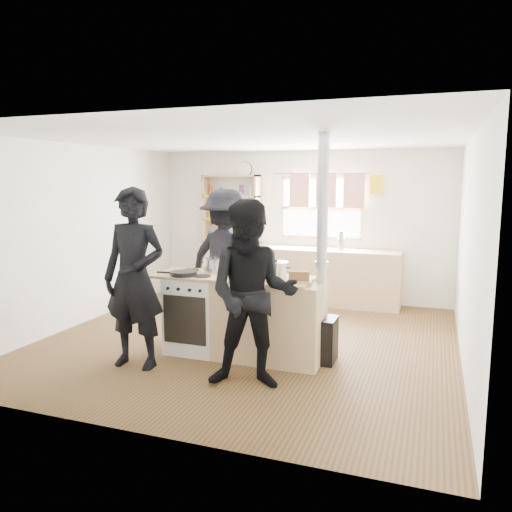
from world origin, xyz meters
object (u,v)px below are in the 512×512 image
object	(u,v)px
person_near_left	(134,278)
person_far	(227,260)
roast_tray	(242,274)
skillet_greens	(184,273)
flue_heater	(321,304)
cooking_island	(244,316)
person_near_right	(252,295)
thermos	(341,241)
bread_board	(299,277)
stockpot_counter	(276,269)
stockpot_stove	(213,265)

from	to	relation	value
person_near_left	person_far	xyz separation A→B (m)	(0.39, 1.60, -0.02)
roast_tray	person_far	bearing A→B (deg)	121.83
skillet_greens	flue_heater	distance (m)	1.58
cooking_island	person_near_right	xyz separation A→B (m)	(0.39, -0.76, 0.45)
person_far	thermos	bearing A→B (deg)	-108.82
bread_board	roast_tray	bearing A→B (deg)	174.28
bread_board	thermos	bearing A→B (deg)	91.29
roast_tray	stockpot_counter	world-z (taller)	stockpot_counter
cooking_island	roast_tray	bearing A→B (deg)	-112.43
flue_heater	person_far	xyz separation A→B (m)	(-1.46, 0.80, 0.30)
flue_heater	person_near_right	distance (m)	1.05
stockpot_stove	thermos	bearing A→B (deg)	68.58
thermos	stockpot_stove	size ratio (longest dim) A/B	1.19
thermos	cooking_island	world-z (taller)	thermos
person_near_left	thermos	bearing A→B (deg)	62.95
flue_heater	person_near_left	size ratio (longest dim) A/B	1.29
thermos	person_far	size ratio (longest dim) A/B	0.15
thermos	flue_heater	size ratio (longest dim) A/B	0.11
flue_heater	thermos	bearing A→B (deg)	95.57
cooking_island	stockpot_counter	distance (m)	0.66
cooking_island	stockpot_counter	world-z (taller)	stockpot_counter
person_near_right	flue_heater	bearing A→B (deg)	49.12
roast_tray	stockpot_stove	xyz separation A→B (m)	(-0.42, 0.16, 0.05)
roast_tray	person_near_right	size ratio (longest dim) A/B	0.24
person_far	cooking_island	bearing A→B (deg)	137.29
skillet_greens	thermos	bearing A→B (deg)	66.75
roast_tray	thermos	bearing A→B (deg)	77.64
stockpot_stove	person_near_right	size ratio (longest dim) A/B	0.13
thermos	person_near_right	distance (m)	3.54
stockpot_counter	person_near_left	bearing A→B (deg)	-150.38
thermos	flue_heater	distance (m)	2.68
skillet_greens	bread_board	size ratio (longest dim) A/B	1.03
stockpot_counter	person_far	bearing A→B (deg)	138.65
thermos	person_near_left	bearing A→B (deg)	-114.80
bread_board	person_near_right	world-z (taller)	person_near_right
skillet_greens	roast_tray	distance (m)	0.67
thermos	cooking_island	bearing A→B (deg)	-102.27
stockpot_counter	cooking_island	bearing A→B (deg)	-165.71
thermos	skillet_greens	xyz separation A→B (m)	(-1.26, -2.94, -0.08)
thermos	person_near_right	size ratio (longest dim) A/B	0.15
cooking_island	stockpot_stove	world-z (taller)	stockpot_stove
stockpot_counter	bread_board	bearing A→B (deg)	-30.03
flue_heater	person_near_left	xyz separation A→B (m)	(-1.85, -0.80, 0.32)
stockpot_stove	person_near_left	size ratio (longest dim) A/B	0.12
roast_tray	stockpot_counter	size ratio (longest dim) A/B	1.68
thermos	person_far	distance (m)	2.20
thermos	bread_board	xyz separation A→B (m)	(0.06, -2.86, -0.06)
person_near_right	roast_tray	bearing A→B (deg)	105.17
bread_board	flue_heater	size ratio (longest dim) A/B	0.13
skillet_greens	stockpot_counter	xyz separation A→B (m)	(1.02, 0.26, 0.06)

